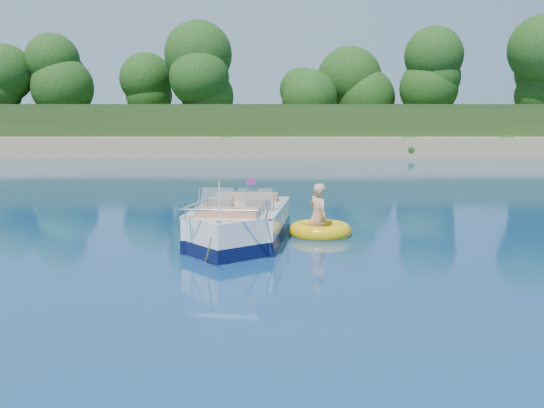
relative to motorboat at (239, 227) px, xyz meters
The scene contains 6 objects.
ground 4.19m from the motorboat, 50.06° to the right, with size 160.00×160.00×0.00m, color #0A1E4C.
shoreline 60.64m from the motorboat, 87.47° to the left, with size 170.00×59.00×6.00m.
treeline 38.27m from the motorboat, 85.89° to the left, with size 150.00×7.12×8.19m.
motorboat is the anchor object (origin of this frame).
tow_tube 2.08m from the motorboat, 24.64° to the left, with size 1.59×1.59×0.39m.
boy 2.01m from the motorboat, 24.77° to the left, with size 0.60×0.39×1.64m, color tan.
Camera 1 is at (-1.96, -10.03, 2.66)m, focal length 40.00 mm.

